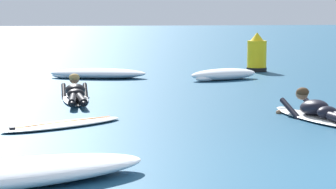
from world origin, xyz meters
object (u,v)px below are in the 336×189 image
Objects in this scene: channel_marker_buoy at (257,56)px; surfer_far at (75,94)px; surfer_near at (320,113)px; drifting_surfboard at (62,124)px.

surfer_far is at bearing -134.85° from channel_marker_buoy.
surfer_near is at bearing -38.74° from surfer_far.
surfer_near is 2.28× the size of channel_marker_buoy.
surfer_near is 0.99× the size of surfer_far.
drifting_surfboard is at bearing -96.08° from surfer_far.
surfer_near and surfer_far have the same top height.
drifting_surfboard is 1.81× the size of channel_marker_buoy.
surfer_near reaches higher than drifting_surfboard.
channel_marker_buoy is (5.42, 5.45, 0.32)m from surfer_far.
surfer_far is 2.88m from drifting_surfboard.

